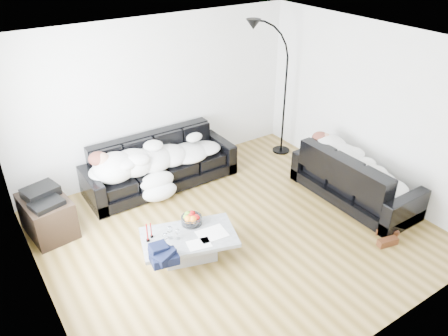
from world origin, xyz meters
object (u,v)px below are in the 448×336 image
candle_right (151,230)px  wine_glass_b (165,239)px  floor_lamp (285,96)px  candle_left (147,233)px  sleeper_right (358,164)px  wine_glass_c (178,234)px  sleeper_back (161,152)px  sofa_back (160,163)px  av_cabinet (47,216)px  coffee_table (189,246)px  wine_glass_a (170,232)px  shoes (387,237)px  fruit_bowl (191,218)px  stereo (42,195)px  sofa_right (356,176)px

candle_right → wine_glass_b: bearing=-73.1°
wine_glass_b → floor_lamp: size_ratio=0.08×
candle_left → sleeper_right: bearing=-7.2°
wine_glass_c → sleeper_back: bearing=69.5°
sofa_back → av_cabinet: bearing=-171.4°
sofa_back → sleeper_back: sleeper_back is taller
sleeper_right → coffee_table: (-2.82, 0.23, -0.46)m
candle_left → av_cabinet: size_ratio=0.32×
candle_left → wine_glass_a: bearing=-22.1°
coffee_table → wine_glass_c: size_ratio=7.94×
candle_left → shoes: bearing=-25.7°
fruit_bowl → wine_glass_a: size_ratio=1.51×
sleeper_right → wine_glass_a: size_ratio=9.33×
candle_left → stereo: bearing=123.5°
sofa_back → coffee_table: 1.91m
sleeper_back → coffee_table: sleeper_back is taller
sofa_back → fruit_bowl: sofa_back is taller
candle_right → floor_lamp: bearing=22.9°
sofa_right → shoes: size_ratio=4.07×
wine_glass_c → candle_right: (-0.26, 0.21, 0.03)m
floor_lamp → sleeper_right: bearing=-96.7°
fruit_bowl → wine_glass_c: size_ratio=1.84×
fruit_bowl → shoes: size_ratio=0.56×
fruit_bowl → shoes: (2.26, -1.41, -0.38)m
sleeper_back → stereo: sleeper_back is taller
stereo → wine_glass_c: bearing=-65.5°
fruit_bowl → wine_glass_b: wine_glass_b is taller
wine_glass_c → shoes: wine_glass_c is taller
coffee_table → candle_left: candle_left is taller
sofa_right → floor_lamp: floor_lamp is taller
sleeper_right → sofa_back: bearing=48.3°
coffee_table → fruit_bowl: size_ratio=4.30×
sleeper_right → stereo: sleeper_right is taller
stereo → floor_lamp: bearing=-13.0°
sofa_right → wine_glass_b: sofa_right is taller
sleeper_back → wine_glass_a: sleeper_back is taller
wine_glass_a → candle_left: (-0.26, 0.10, 0.04)m
fruit_bowl → av_cabinet: av_cabinet is taller
fruit_bowl → wine_glass_a: 0.40m
candle_right → av_cabinet: 1.63m
sleeper_right → fruit_bowl: (-2.66, 0.43, -0.20)m
coffee_table → candle_right: size_ratio=5.55×
stereo → candle_right: bearing=-67.9°
fruit_bowl → av_cabinet: (-1.53, 1.34, -0.15)m
shoes → av_cabinet: av_cabinet is taller
sleeper_back → sleeper_right: bearing=-41.0°
wine_glass_b → wine_glass_c: wine_glass_b is taller
sleeper_back → sofa_right: bearing=-41.0°
fruit_bowl → shoes: 2.69m
shoes → sofa_back: bearing=146.5°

